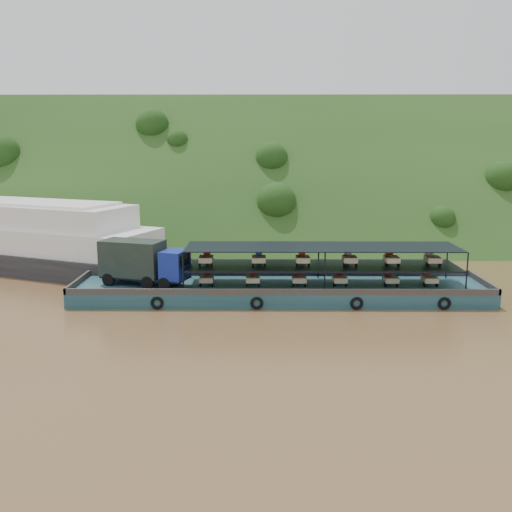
{
  "coord_description": "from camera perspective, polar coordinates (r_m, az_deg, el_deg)",
  "views": [
    {
      "loc": [
        -1.71,
        -46.99,
        13.2
      ],
      "look_at": [
        -2.0,
        3.0,
        3.2
      ],
      "focal_mm": 40.0,
      "sensor_mm": 36.0,
      "label": 1
    }
  ],
  "objects": [
    {
      "name": "passenger_ferry",
      "position": [
        65.73,
        -22.19,
        1.63
      ],
      "size": [
        36.09,
        21.63,
        7.17
      ],
      "rotation": [
        0.0,
        0.0,
        -0.39
      ],
      "color": "black",
      "rests_on": "ground"
    },
    {
      "name": "hillside",
      "position": [
        84.05,
        1.5,
        2.27
      ],
      "size": [
        140.0,
        39.6,
        39.6
      ],
      "primitive_type": "cube",
      "rotation": [
        0.79,
        0.0,
        0.0
      ],
      "color": "#1E3B15",
      "rests_on": "ground"
    },
    {
      "name": "cargo_barge",
      "position": [
        48.95,
        0.79,
        -2.81
      ],
      "size": [
        35.0,
        7.18,
        5.01
      ],
      "color": "#133B42",
      "rests_on": "ground"
    },
    {
      "name": "ground",
      "position": [
        48.84,
        2.33,
        -4.38
      ],
      "size": [
        160.0,
        160.0,
        0.0
      ],
      "primitive_type": "plane",
      "color": "brown",
      "rests_on": "ground"
    }
  ]
}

